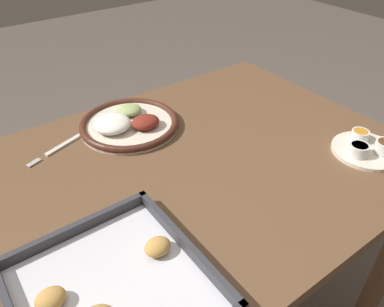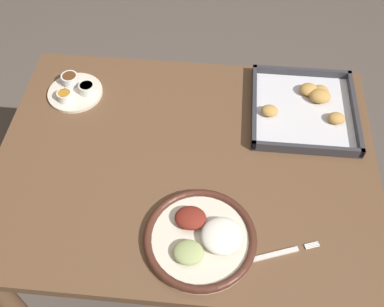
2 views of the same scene
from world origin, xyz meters
name	(u,v)px [view 2 (image 2 of 2)]	position (x,y,z in m)	size (l,w,h in m)	color
ground_plane	(188,271)	(0.00, 0.00, 0.00)	(8.00, 8.00, 0.00)	#564C44
dining_table	(186,186)	(0.00, 0.00, 0.63)	(1.03, 0.78, 0.76)	brown
dinner_plate	(202,237)	(0.06, -0.23, 0.77)	(0.27, 0.27, 0.05)	beige
fork	(270,256)	(0.22, -0.26, 0.76)	(0.21, 0.09, 0.00)	silver
saucer_plate	(75,90)	(-0.36, 0.22, 0.77)	(0.16, 0.16, 0.04)	beige
baking_tray	(306,107)	(0.33, 0.21, 0.77)	(0.30, 0.32, 0.04)	#333338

